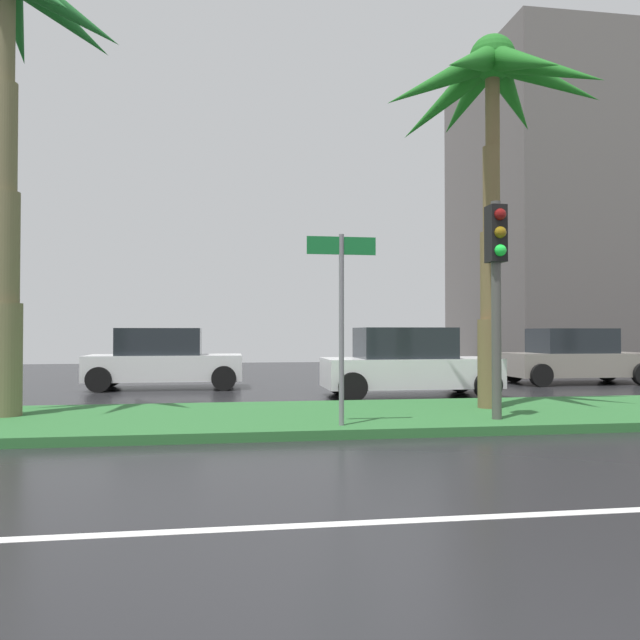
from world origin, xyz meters
name	(u,v)px	position (x,y,z in m)	size (l,w,h in m)	color
ground_plane	(274,417)	(0.00, 9.00, -0.05)	(90.00, 42.00, 0.10)	black
near_lane_divider_stripe	(341,524)	(0.00, 2.00, 0.00)	(81.00, 0.14, 0.01)	white
median_strip	(278,418)	(0.00, 8.00, 0.07)	(85.50, 4.00, 0.15)	#2D6B33
palm_tree_mid_left	(7,45)	(-4.81, 8.64, 6.76)	(4.19, 4.39, 8.41)	#6B6443
palm_tree_centre_left	(493,101)	(4.29, 8.46, 6.19)	(4.54, 4.52, 7.36)	brown
traffic_signal_median_right	(497,269)	(3.56, 6.74, 2.68)	(0.28, 0.43, 3.67)	#4C4C47
street_name_sign	(341,302)	(0.86, 6.47, 2.08)	(1.10, 0.08, 3.00)	slate
car_in_traffic_second	(163,360)	(-2.66, 15.13, 0.83)	(4.30, 2.02, 1.72)	white
car_in_traffic_third	(408,363)	(3.59, 11.93, 0.83)	(4.30, 2.02, 1.72)	white
car_in_traffic_fourth	(575,357)	(9.87, 14.91, 0.83)	(4.30, 2.02, 1.72)	gray
building_far_right	(640,213)	(22.64, 29.35, 8.46)	(19.50, 10.60, 16.91)	#605B59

